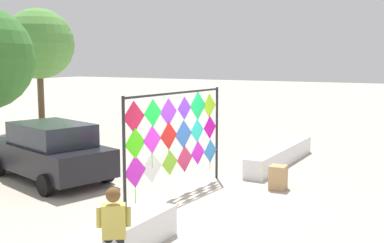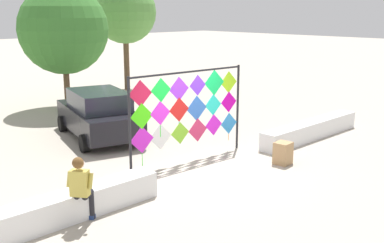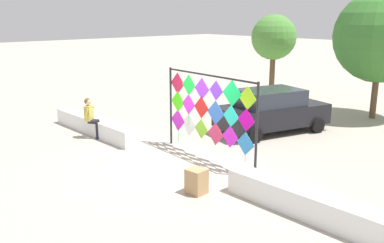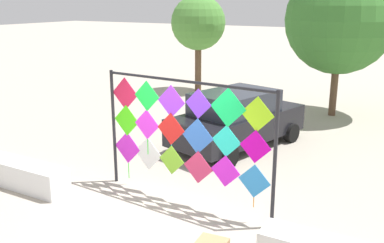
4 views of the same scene
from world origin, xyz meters
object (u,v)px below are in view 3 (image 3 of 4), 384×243
Objects in this scene: parked_car at (271,110)px; tree_far_right at (275,38)px; seated_vendor at (91,115)px; tree_broadleaf at (379,38)px; kite_display_rack at (208,107)px; cardboard_box_large at (197,181)px.

tree_far_right reaches higher than parked_car.
tree_broadleaf reaches higher than seated_vendor.
kite_display_rack is 8.88m from tree_broadleaf.
tree_broadleaf is at bearing 83.29° from kite_display_rack.
tree_far_right reaches higher than cardboard_box_large.
seated_vendor is 2.30× the size of cardboard_box_large.
kite_display_rack reaches higher than cardboard_box_large.
seated_vendor is 6.46m from parked_car.
parked_car is at bearing -53.65° from tree_far_right.
kite_display_rack is at bearing -82.47° from parked_car.
parked_car is 6.23m from cardboard_box_large.
kite_display_rack is 4.56m from seated_vendor.
kite_display_rack is at bearing -63.04° from tree_far_right.
kite_display_rack is 2.74× the size of seated_vendor.
seated_vendor is at bearing -85.82° from tree_far_right.
tree_broadleaf is (6.11, -1.36, 0.30)m from tree_far_right.
parked_car is at bearing -107.24° from tree_broadleaf.
tree_far_right is at bearing 126.35° from parked_car.
tree_far_right is (-4.59, 6.24, 2.20)m from parked_car.
tree_far_right is 0.81× the size of tree_broadleaf.
tree_broadleaf reaches higher than kite_display_rack.
seated_vendor is at bearing -117.44° from tree_broadleaf.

